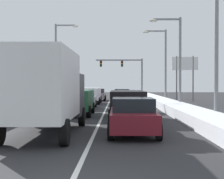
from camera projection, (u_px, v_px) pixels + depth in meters
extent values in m
plane|color=#28282B|center=(105.00, 112.00, 25.24)|extent=(123.77, 123.77, 0.00)
cube|color=silver|center=(107.00, 107.00, 30.00)|extent=(0.14, 52.36, 0.01)
cube|color=white|center=(166.00, 104.00, 29.91)|extent=(1.89, 52.36, 0.63)
cube|color=white|center=(48.00, 104.00, 30.08)|extent=(1.79, 52.36, 0.49)
cube|color=maroon|center=(133.00, 119.00, 13.79)|extent=(1.82, 4.50, 0.70)
cube|color=black|center=(133.00, 105.00, 13.63)|extent=(1.64, 2.20, 0.55)
cube|color=red|center=(116.00, 122.00, 11.60)|extent=(0.24, 0.08, 0.14)
cube|color=red|center=(156.00, 122.00, 11.58)|extent=(0.24, 0.08, 0.14)
cylinder|color=black|center=(112.00, 122.00, 15.36)|extent=(0.22, 0.66, 0.66)
cylinder|color=black|center=(151.00, 122.00, 15.33)|extent=(0.22, 0.66, 0.66)
cylinder|color=black|center=(110.00, 131.00, 12.26)|extent=(0.22, 0.66, 0.66)
cylinder|color=black|center=(159.00, 132.00, 12.23)|extent=(0.22, 0.66, 0.66)
cube|color=black|center=(127.00, 101.00, 19.85)|extent=(1.95, 4.90, 1.25)
cube|color=black|center=(129.00, 99.00, 17.43)|extent=(1.56, 0.06, 0.55)
cube|color=red|center=(114.00, 106.00, 17.46)|extent=(0.20, 0.08, 0.28)
cube|color=red|center=(143.00, 106.00, 17.44)|extent=(0.20, 0.08, 0.28)
cylinder|color=black|center=(112.00, 110.00, 21.57)|extent=(0.25, 0.74, 0.74)
cylinder|color=black|center=(141.00, 111.00, 21.54)|extent=(0.25, 0.74, 0.74)
cylinder|color=black|center=(111.00, 115.00, 18.17)|extent=(0.25, 0.74, 0.74)
cylinder|color=black|center=(146.00, 115.00, 18.14)|extent=(0.25, 0.74, 0.74)
cube|color=#937F60|center=(127.00, 103.00, 25.78)|extent=(1.82, 4.50, 0.70)
cube|color=black|center=(127.00, 95.00, 25.63)|extent=(1.64, 2.20, 0.55)
cube|color=red|center=(118.00, 103.00, 23.59)|extent=(0.24, 0.08, 0.14)
cube|color=red|center=(138.00, 103.00, 23.57)|extent=(0.24, 0.08, 0.14)
cylinder|color=black|center=(116.00, 105.00, 27.35)|extent=(0.22, 0.66, 0.66)
cylinder|color=black|center=(138.00, 105.00, 27.32)|extent=(0.22, 0.66, 0.66)
cylinder|color=black|center=(116.00, 108.00, 24.25)|extent=(0.22, 0.66, 0.66)
cylinder|color=black|center=(140.00, 108.00, 24.23)|extent=(0.22, 0.66, 0.66)
cube|color=navy|center=(126.00, 99.00, 31.82)|extent=(1.82, 4.50, 0.70)
cube|color=black|center=(126.00, 93.00, 31.66)|extent=(1.64, 2.20, 0.55)
cube|color=red|center=(119.00, 99.00, 29.63)|extent=(0.24, 0.08, 0.14)
cube|color=red|center=(134.00, 99.00, 29.60)|extent=(0.24, 0.08, 0.14)
cylinder|color=black|center=(117.00, 102.00, 33.39)|extent=(0.22, 0.66, 0.66)
cylinder|color=black|center=(134.00, 102.00, 33.36)|extent=(0.22, 0.66, 0.66)
cylinder|color=black|center=(117.00, 103.00, 30.29)|extent=(0.22, 0.66, 0.66)
cylinder|color=black|center=(136.00, 103.00, 30.26)|extent=(0.22, 0.66, 0.66)
cube|color=maroon|center=(122.00, 97.00, 38.82)|extent=(1.82, 4.50, 0.70)
cube|color=black|center=(122.00, 91.00, 38.66)|extent=(1.64, 2.20, 0.55)
cube|color=red|center=(116.00, 96.00, 36.63)|extent=(0.24, 0.08, 0.14)
cube|color=red|center=(129.00, 96.00, 36.61)|extent=(0.24, 0.08, 0.14)
cylinder|color=black|center=(114.00, 99.00, 40.39)|extent=(0.22, 0.66, 0.66)
cylinder|color=black|center=(129.00, 99.00, 40.36)|extent=(0.22, 0.66, 0.66)
cylinder|color=black|center=(114.00, 100.00, 37.29)|extent=(0.22, 0.66, 0.66)
cylinder|color=black|center=(130.00, 100.00, 37.26)|extent=(0.22, 0.66, 0.66)
cube|color=#38383D|center=(58.00, 95.00, 16.25)|extent=(2.35, 2.20, 2.00)
cube|color=silver|center=(41.00, 84.00, 12.64)|extent=(2.35, 5.00, 2.60)
cylinder|color=black|center=(37.00, 117.00, 16.58)|extent=(0.28, 0.92, 0.92)
cylinder|color=black|center=(82.00, 117.00, 16.55)|extent=(0.28, 0.92, 0.92)
cylinder|color=black|center=(65.00, 132.00, 11.15)|extent=(0.28, 0.92, 0.92)
cube|color=#1E5633|center=(77.00, 100.00, 22.28)|extent=(1.95, 4.90, 1.25)
cube|color=black|center=(72.00, 97.00, 19.86)|extent=(1.56, 0.06, 0.55)
cube|color=red|center=(59.00, 103.00, 19.89)|extent=(0.20, 0.08, 0.28)
cube|color=red|center=(85.00, 103.00, 19.87)|extent=(0.20, 0.08, 0.28)
cylinder|color=black|center=(66.00, 108.00, 24.00)|extent=(0.25, 0.74, 0.74)
cylinder|color=black|center=(93.00, 108.00, 23.97)|extent=(0.25, 0.74, 0.74)
cylinder|color=black|center=(58.00, 112.00, 20.60)|extent=(0.25, 0.74, 0.74)
cylinder|color=black|center=(89.00, 112.00, 20.57)|extent=(0.25, 0.74, 0.74)
cube|color=#B7BABF|center=(84.00, 101.00, 28.52)|extent=(1.82, 4.50, 0.70)
cube|color=black|center=(84.00, 94.00, 28.36)|extent=(1.64, 2.20, 0.55)
cube|color=red|center=(72.00, 101.00, 26.33)|extent=(0.24, 0.08, 0.14)
cube|color=red|center=(90.00, 101.00, 26.31)|extent=(0.24, 0.08, 0.14)
cylinder|color=black|center=(76.00, 104.00, 30.09)|extent=(0.22, 0.66, 0.66)
cylinder|color=black|center=(95.00, 104.00, 30.06)|extent=(0.22, 0.66, 0.66)
cylinder|color=black|center=(71.00, 106.00, 26.99)|extent=(0.22, 0.66, 0.66)
cylinder|color=black|center=(93.00, 106.00, 26.96)|extent=(0.22, 0.66, 0.66)
cube|color=silver|center=(91.00, 94.00, 35.47)|extent=(1.95, 4.90, 1.25)
cube|color=black|center=(89.00, 92.00, 33.05)|extent=(1.56, 0.06, 0.55)
cube|color=red|center=(81.00, 96.00, 33.08)|extent=(0.20, 0.08, 0.28)
cube|color=red|center=(96.00, 96.00, 33.05)|extent=(0.20, 0.08, 0.28)
cylinder|color=black|center=(83.00, 99.00, 37.19)|extent=(0.25, 0.74, 0.74)
cylinder|color=black|center=(100.00, 99.00, 37.16)|extent=(0.25, 0.74, 0.74)
cylinder|color=black|center=(80.00, 101.00, 33.79)|extent=(0.25, 0.74, 0.74)
cylinder|color=black|center=(99.00, 101.00, 33.76)|extent=(0.25, 0.74, 0.74)
cube|color=slate|center=(98.00, 96.00, 42.42)|extent=(1.82, 4.50, 0.70)
cube|color=black|center=(98.00, 91.00, 42.26)|extent=(1.64, 2.20, 0.55)
cube|color=red|center=(91.00, 95.00, 40.23)|extent=(0.24, 0.08, 0.14)
cube|color=red|center=(103.00, 95.00, 40.21)|extent=(0.24, 0.08, 0.14)
cylinder|color=black|center=(92.00, 97.00, 43.99)|extent=(0.22, 0.66, 0.66)
cylinder|color=black|center=(105.00, 97.00, 43.96)|extent=(0.22, 0.66, 0.66)
cylinder|color=black|center=(90.00, 98.00, 40.89)|extent=(0.22, 0.66, 0.66)
cylinder|color=black|center=(104.00, 98.00, 40.86)|extent=(0.22, 0.66, 0.66)
cylinder|color=slate|center=(142.00, 78.00, 53.66)|extent=(0.28, 0.28, 6.20)
cube|color=slate|center=(119.00, 60.00, 53.68)|extent=(7.40, 0.20, 0.20)
cube|color=black|center=(122.00, 64.00, 53.68)|extent=(0.34, 0.34, 0.95)
sphere|color=#4C0A0A|center=(122.00, 62.00, 53.49)|extent=(0.22, 0.22, 0.22)
sphere|color=#F2AD14|center=(122.00, 64.00, 53.49)|extent=(0.22, 0.22, 0.22)
sphere|color=#0C3819|center=(122.00, 65.00, 53.50)|extent=(0.22, 0.22, 0.22)
cube|color=black|center=(101.00, 64.00, 53.74)|extent=(0.34, 0.34, 0.95)
sphere|color=#4C0A0A|center=(101.00, 62.00, 53.54)|extent=(0.22, 0.22, 0.22)
sphere|color=#F2AD14|center=(101.00, 64.00, 53.55)|extent=(0.22, 0.22, 0.22)
sphere|color=#0C3819|center=(101.00, 65.00, 53.55)|extent=(0.22, 0.22, 0.22)
cylinder|color=gray|center=(216.00, 43.00, 17.93)|extent=(0.22, 0.22, 8.53)
cylinder|color=gray|center=(180.00, 63.00, 27.46)|extent=(0.22, 0.22, 7.56)
cube|color=gray|center=(167.00, 19.00, 27.42)|extent=(2.20, 0.14, 0.14)
ellipsoid|color=#EAE5C6|center=(153.00, 21.00, 27.44)|extent=(0.70, 0.36, 0.24)
cylinder|color=gray|center=(166.00, 66.00, 36.97)|extent=(0.22, 0.22, 8.10)
cube|color=gray|center=(156.00, 31.00, 36.93)|extent=(2.20, 0.14, 0.14)
ellipsoid|color=#EAE5C6|center=(146.00, 32.00, 36.95)|extent=(0.70, 0.36, 0.24)
cylinder|color=gray|center=(56.00, 63.00, 37.57)|extent=(0.22, 0.22, 8.84)
cube|color=gray|center=(65.00, 25.00, 37.49)|extent=(2.20, 0.14, 0.14)
ellipsoid|color=#EAE5C6|center=(75.00, 26.00, 37.47)|extent=(0.70, 0.36, 0.24)
cylinder|color=#59595B|center=(177.00, 79.00, 40.74)|extent=(0.16, 0.16, 5.50)
cylinder|color=#59595B|center=(193.00, 79.00, 40.71)|extent=(0.16, 0.16, 5.50)
cube|color=white|center=(185.00, 63.00, 40.69)|extent=(3.20, 0.12, 1.60)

